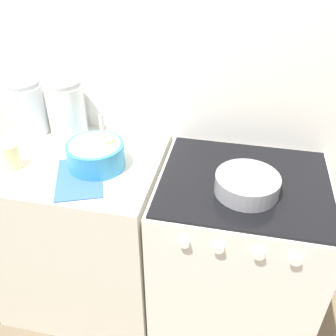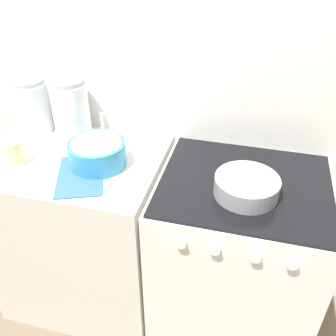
{
  "view_description": "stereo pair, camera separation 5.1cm",
  "coord_description": "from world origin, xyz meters",
  "px_view_note": "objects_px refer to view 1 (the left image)",
  "views": [
    {
      "loc": [
        0.31,
        -0.92,
        1.77
      ],
      "look_at": [
        0.06,
        0.25,
        0.94
      ],
      "focal_mm": 40.0,
      "sensor_mm": 36.0,
      "label": 1
    },
    {
      "loc": [
        0.36,
        -0.91,
        1.77
      ],
      "look_at": [
        0.06,
        0.25,
        0.94
      ],
      "focal_mm": 40.0,
      "sensor_mm": 36.0,
      "label": 2
    }
  ],
  "objects_px": {
    "mixing_bowl": "(96,154)",
    "storage_jar_left": "(28,111)",
    "storage_jar_middle": "(67,114)",
    "stove": "(234,258)",
    "baking_pan": "(247,184)",
    "tin_can": "(12,156)"
  },
  "relations": [
    {
      "from": "mixing_bowl",
      "to": "storage_jar_middle",
      "type": "height_order",
      "value": "storage_jar_middle"
    },
    {
      "from": "storage_jar_left",
      "to": "tin_can",
      "type": "relative_size",
      "value": 2.38
    },
    {
      "from": "stove",
      "to": "mixing_bowl",
      "type": "bearing_deg",
      "value": -177.85
    },
    {
      "from": "storage_jar_left",
      "to": "baking_pan",
      "type": "bearing_deg",
      "value": -14.23
    },
    {
      "from": "stove",
      "to": "mixing_bowl",
      "type": "relative_size",
      "value": 3.69
    },
    {
      "from": "mixing_bowl",
      "to": "storage_jar_middle",
      "type": "bearing_deg",
      "value": 135.12
    },
    {
      "from": "stove",
      "to": "storage_jar_middle",
      "type": "relative_size",
      "value": 3.3
    },
    {
      "from": "mixing_bowl",
      "to": "stove",
      "type": "bearing_deg",
      "value": 2.15
    },
    {
      "from": "storage_jar_left",
      "to": "storage_jar_middle",
      "type": "bearing_deg",
      "value": -0.0
    },
    {
      "from": "baking_pan",
      "to": "tin_can",
      "type": "bearing_deg",
      "value": -178.07
    },
    {
      "from": "mixing_bowl",
      "to": "storage_jar_left",
      "type": "bearing_deg",
      "value": 152.69
    },
    {
      "from": "storage_jar_middle",
      "to": "tin_can",
      "type": "xyz_separation_m",
      "value": [
        -0.12,
        -0.29,
        -0.06
      ]
    },
    {
      "from": "storage_jar_middle",
      "to": "stove",
      "type": "bearing_deg",
      "value": -13.01
    },
    {
      "from": "storage_jar_middle",
      "to": "storage_jar_left",
      "type": "bearing_deg",
      "value": 180.0
    },
    {
      "from": "stove",
      "to": "storage_jar_left",
      "type": "height_order",
      "value": "storage_jar_left"
    },
    {
      "from": "storage_jar_left",
      "to": "storage_jar_middle",
      "type": "height_order",
      "value": "storage_jar_middle"
    },
    {
      "from": "baking_pan",
      "to": "stove",
      "type": "bearing_deg",
      "value": 94.93
    },
    {
      "from": "baking_pan",
      "to": "storage_jar_left",
      "type": "bearing_deg",
      "value": 165.77
    },
    {
      "from": "stove",
      "to": "baking_pan",
      "type": "bearing_deg",
      "value": -85.07
    },
    {
      "from": "baking_pan",
      "to": "storage_jar_left",
      "type": "xyz_separation_m",
      "value": [
        -1.02,
        0.26,
        0.07
      ]
    },
    {
      "from": "baking_pan",
      "to": "storage_jar_left",
      "type": "height_order",
      "value": "storage_jar_left"
    },
    {
      "from": "mixing_bowl",
      "to": "storage_jar_left",
      "type": "distance_m",
      "value": 0.46
    }
  ]
}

